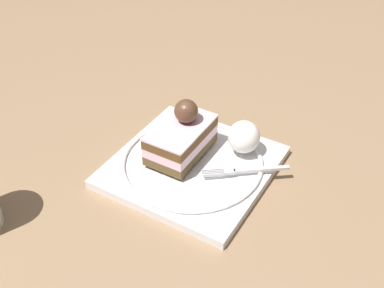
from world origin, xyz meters
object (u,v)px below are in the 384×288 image
at_px(fork, 243,171).
at_px(dessert_plate, 192,165).
at_px(whipped_cream_dollop, 244,137).
at_px(cake_slice, 181,136).

bearing_deg(fork, dessert_plate, 92.37).
bearing_deg(whipped_cream_dollop, cake_slice, 114.28).
bearing_deg(cake_slice, whipped_cream_dollop, -65.72).
relative_size(dessert_plate, whipped_cream_dollop, 5.09).
relative_size(dessert_plate, fork, 2.19).
distance_m(dessert_plate, fork, 0.08).
relative_size(whipped_cream_dollop, fork, 0.43).
distance_m(cake_slice, fork, 0.10).
bearing_deg(dessert_plate, cake_slice, 59.34).
xyz_separation_m(dessert_plate, fork, (0.00, -0.08, 0.01)).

